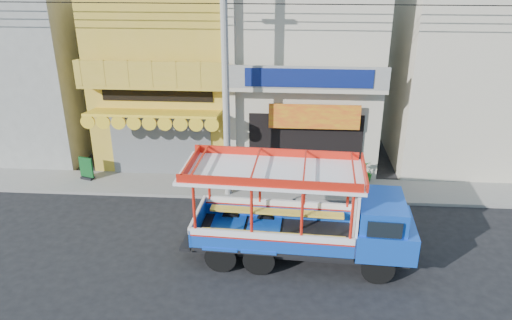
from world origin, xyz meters
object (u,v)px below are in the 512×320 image
(utility_pole, at_px, (229,70))
(potted_plant_b, at_px, (327,179))
(green_sign, at_px, (87,170))
(songthaew_truck, at_px, (316,216))
(potted_plant_c, at_px, (365,172))

(utility_pole, bearing_deg, potted_plant_b, 6.40)
(green_sign, distance_m, potted_plant_b, 9.92)
(songthaew_truck, bearing_deg, potted_plant_b, 81.66)
(utility_pole, xyz_separation_m, green_sign, (-6.18, 0.92, -4.51))
(potted_plant_c, bearing_deg, songthaew_truck, 20.87)
(potted_plant_b, bearing_deg, songthaew_truck, 121.41)
(utility_pole, bearing_deg, songthaew_truck, -53.16)
(songthaew_truck, bearing_deg, utility_pole, 126.84)
(utility_pole, relative_size, potted_plant_c, 29.23)
(songthaew_truck, xyz_separation_m, green_sign, (-9.25, 5.01, -1.04))
(songthaew_truck, height_order, green_sign, songthaew_truck)
(utility_pole, relative_size, songthaew_truck, 3.96)
(songthaew_truck, distance_m, green_sign, 10.57)
(utility_pole, distance_m, green_sign, 7.71)
(utility_pole, bearing_deg, green_sign, 171.54)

